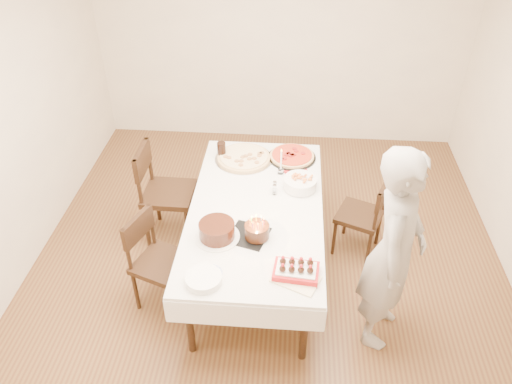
# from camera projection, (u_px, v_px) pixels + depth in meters

# --- Properties ---
(floor) EXTENTS (5.00, 5.00, 0.00)m
(floor) POSITION_uv_depth(u_px,v_px,m) (267.00, 268.00, 4.76)
(floor) COLOR #502E1B
(floor) RESTS_ON ground
(wall_back) EXTENTS (4.50, 0.04, 2.70)m
(wall_back) POSITION_uv_depth(u_px,v_px,m) (281.00, 37.00, 5.94)
(wall_back) COLOR beige
(wall_back) RESTS_ON floor
(dining_table) EXTENTS (1.67, 2.37, 0.75)m
(dining_table) POSITION_uv_depth(u_px,v_px,m) (256.00, 239.00, 4.53)
(dining_table) COLOR silver
(dining_table) RESTS_ON floor
(chair_right_savory) EXTENTS (0.57, 0.57, 0.85)m
(chair_right_savory) POSITION_uv_depth(u_px,v_px,m) (360.00, 215.00, 4.73)
(chair_right_savory) COLOR black
(chair_right_savory) RESTS_ON floor
(chair_left_savory) EXTENTS (0.53, 0.53, 1.02)m
(chair_left_savory) POSITION_uv_depth(u_px,v_px,m) (169.00, 194.00, 4.86)
(chair_left_savory) COLOR black
(chair_left_savory) RESTS_ON floor
(chair_left_dessert) EXTENTS (0.59, 0.59, 0.90)m
(chair_left_dessert) POSITION_uv_depth(u_px,v_px,m) (162.00, 264.00, 4.17)
(chair_left_dessert) COLOR black
(chair_left_dessert) RESTS_ON floor
(person) EXTENTS (0.60, 0.74, 1.76)m
(person) POSITION_uv_depth(u_px,v_px,m) (394.00, 251.00, 3.68)
(person) COLOR #9F9A96
(person) RESTS_ON floor
(pizza_white) EXTENTS (0.72, 0.72, 0.04)m
(pizza_white) POSITION_uv_depth(u_px,v_px,m) (244.00, 158.00, 4.89)
(pizza_white) COLOR beige
(pizza_white) RESTS_ON dining_table
(pizza_pepperoni) EXTENTS (0.52, 0.52, 0.04)m
(pizza_pepperoni) POSITION_uv_depth(u_px,v_px,m) (292.00, 156.00, 4.92)
(pizza_pepperoni) COLOR red
(pizza_pepperoni) RESTS_ON dining_table
(red_placemat) EXTENTS (0.29, 0.29, 0.01)m
(red_placemat) POSITION_uv_depth(u_px,v_px,m) (293.00, 167.00, 4.80)
(red_placemat) COLOR #B21E1E
(red_placemat) RESTS_ON dining_table
(pasta_bowl) EXTENTS (0.35, 0.35, 0.10)m
(pasta_bowl) POSITION_uv_depth(u_px,v_px,m) (300.00, 183.00, 4.49)
(pasta_bowl) COLOR white
(pasta_bowl) RESTS_ON dining_table
(taper_candle) EXTENTS (0.07, 0.07, 0.27)m
(taper_candle) POSITION_uv_depth(u_px,v_px,m) (281.00, 161.00, 4.63)
(taper_candle) COLOR white
(taper_candle) RESTS_ON dining_table
(shaker_pair) EXTENTS (0.11, 0.11, 0.10)m
(shaker_pair) POSITION_uv_depth(u_px,v_px,m) (274.00, 190.00, 4.42)
(shaker_pair) COLOR white
(shaker_pair) RESTS_ON dining_table
(cola_glass) EXTENTS (0.10, 0.10, 0.16)m
(cola_glass) POSITION_uv_depth(u_px,v_px,m) (221.00, 150.00, 4.90)
(cola_glass) COLOR black
(cola_glass) RESTS_ON dining_table
(layer_cake) EXTENTS (0.44, 0.44, 0.14)m
(layer_cake) POSITION_uv_depth(u_px,v_px,m) (217.00, 231.00, 3.95)
(layer_cake) COLOR black
(layer_cake) RESTS_ON dining_table
(cake_board) EXTENTS (0.37, 0.37, 0.01)m
(cake_board) POSITION_uv_depth(u_px,v_px,m) (249.00, 235.00, 4.01)
(cake_board) COLOR black
(cake_board) RESTS_ON dining_table
(birthday_cake) EXTENTS (0.24, 0.24, 0.18)m
(birthday_cake) POSITION_uv_depth(u_px,v_px,m) (257.00, 228.00, 3.93)
(birthday_cake) COLOR #35180E
(birthday_cake) RESTS_ON dining_table
(strawberry_box) EXTENTS (0.35, 0.25, 0.08)m
(strawberry_box) POSITION_uv_depth(u_px,v_px,m) (296.00, 271.00, 3.64)
(strawberry_box) COLOR #A91317
(strawberry_box) RESTS_ON dining_table
(box_lid) EXTENTS (0.39, 0.33, 0.03)m
(box_lid) POSITION_uv_depth(u_px,v_px,m) (296.00, 280.00, 3.63)
(box_lid) COLOR beige
(box_lid) RESTS_ON dining_table
(plate_stack) EXTENTS (0.33, 0.33, 0.06)m
(plate_stack) POSITION_uv_depth(u_px,v_px,m) (204.00, 279.00, 3.60)
(plate_stack) COLOR white
(plate_stack) RESTS_ON dining_table
(china_plate) EXTENTS (0.20, 0.20, 0.01)m
(china_plate) POSITION_uv_depth(u_px,v_px,m) (210.00, 274.00, 3.67)
(china_plate) COLOR white
(china_plate) RESTS_ON dining_table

